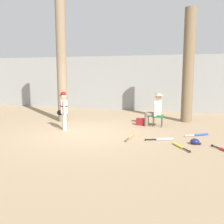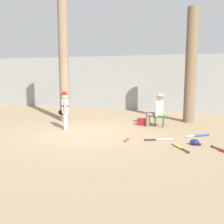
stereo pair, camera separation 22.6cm
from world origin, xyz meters
name	(u,v)px [view 1 (the left image)]	position (x,y,z in m)	size (l,w,h in m)	color
ground_plane	(85,134)	(0.00, 0.00, 0.00)	(60.00, 60.00, 0.00)	#937A5B
concrete_back_wall	(126,83)	(0.00, 5.82, 1.41)	(18.00, 0.36, 2.82)	gray
tree_near_player	(61,50)	(-1.66, 1.77, 2.81)	(0.65, 0.65, 6.32)	#7F6B51
tree_behind_spectator	(188,72)	(3.11, 3.05, 1.97)	(0.58, 0.58, 4.49)	brown
young_ballplayer	(63,108)	(-0.90, 0.35, 0.74)	(0.51, 0.51, 1.31)	white
folding_stool	(158,116)	(2.12, 1.80, 0.36)	(0.40, 0.40, 0.41)	#196B2D
seated_spectator	(155,109)	(2.02, 1.80, 0.64)	(0.67, 0.53, 1.20)	#6B6051
handbag_beside_stool	(141,122)	(1.50, 1.84, 0.13)	(0.34, 0.18, 0.26)	maroon
bat_wood_tan	(130,137)	(1.52, -0.15, 0.03)	(0.11, 0.79, 0.07)	tan
bat_aluminum_silver	(162,139)	(2.47, -0.15, 0.03)	(0.77, 0.37, 0.07)	#B7BCC6
bat_blue_youth	(199,135)	(3.51, 0.72, 0.03)	(0.71, 0.51, 0.07)	#2347AD
bat_yellow_trainer	(179,146)	(2.96, -0.74, 0.03)	(0.47, 0.71, 0.07)	yellow
batting_helmet_navy	(195,142)	(3.35, -0.32, 0.07)	(0.29, 0.23, 0.17)	navy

